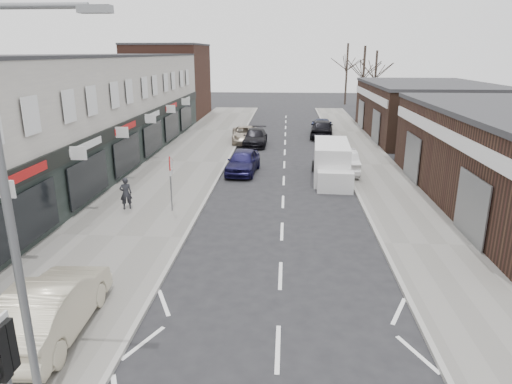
% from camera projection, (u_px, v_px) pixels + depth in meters
% --- Properties ---
extents(pavement_left, '(5.50, 64.00, 0.12)m').
position_uv_depth(pavement_left, '(186.00, 162.00, 31.15)').
color(pavement_left, slate).
rests_on(pavement_left, ground).
extents(pavement_right, '(3.50, 64.00, 0.12)m').
position_uv_depth(pavement_right, '(371.00, 165.00, 30.34)').
color(pavement_right, slate).
rests_on(pavement_right, ground).
extents(shop_terrace_left, '(8.00, 41.00, 7.10)m').
position_uv_depth(shop_terrace_left, '(67.00, 115.00, 28.18)').
color(shop_terrace_left, beige).
rests_on(shop_terrace_left, ground).
extents(brick_block_far, '(8.00, 10.00, 8.00)m').
position_uv_depth(brick_block_far, '(169.00, 82.00, 52.37)').
color(brick_block_far, '#45261D').
rests_on(brick_block_far, ground).
extents(right_unit_far, '(10.00, 16.00, 4.50)m').
position_uv_depth(right_unit_far, '(426.00, 111.00, 40.71)').
color(right_unit_far, '#342118').
rests_on(right_unit_far, ground).
extents(tree_far_a, '(3.60, 3.60, 8.00)m').
position_uv_depth(tree_far_a, '(361.00, 115.00, 54.95)').
color(tree_far_a, '#382D26').
rests_on(tree_far_a, ground).
extents(tree_far_b, '(3.60, 3.60, 7.50)m').
position_uv_depth(tree_far_b, '(373.00, 109.00, 60.51)').
color(tree_far_b, '#382D26').
rests_on(tree_far_b, ground).
extents(tree_far_c, '(3.60, 3.60, 8.50)m').
position_uv_depth(tree_far_c, '(345.00, 104.00, 66.43)').
color(tree_far_c, '#382D26').
rests_on(tree_far_c, ground).
extents(traffic_light, '(0.28, 0.60, 3.10)m').
position_uv_depth(traffic_light, '(4.00, 363.00, 7.40)').
color(traffic_light, slate).
rests_on(traffic_light, pavement_left).
extents(street_lamp, '(2.23, 0.22, 8.00)m').
position_uv_depth(street_lamp, '(18.00, 210.00, 7.92)').
color(street_lamp, slate).
rests_on(street_lamp, pavement_left).
extents(warning_sign, '(0.12, 0.80, 2.70)m').
position_uv_depth(warning_sign, '(171.00, 167.00, 20.88)').
color(warning_sign, slate).
rests_on(warning_sign, pavement_left).
extents(white_van, '(2.23, 5.70, 2.18)m').
position_uv_depth(white_van, '(331.00, 163.00, 26.85)').
color(white_van, silver).
rests_on(white_van, ground).
extents(sedan_on_pavement, '(1.86, 4.75, 1.54)m').
position_uv_depth(sedan_on_pavement, '(52.00, 307.00, 11.89)').
color(sedan_on_pavement, beige).
rests_on(sedan_on_pavement, pavement_left).
extents(pedestrian, '(0.66, 0.56, 1.54)m').
position_uv_depth(pedestrian, '(126.00, 193.00, 21.47)').
color(pedestrian, black).
rests_on(pedestrian, pavement_left).
extents(parked_car_left_a, '(2.12, 4.47, 1.48)m').
position_uv_depth(parked_car_left_a, '(243.00, 161.00, 28.42)').
color(parked_car_left_a, '#141238').
rests_on(parked_car_left_a, ground).
extents(parked_car_left_b, '(1.85, 4.54, 1.32)m').
position_uv_depth(parked_car_left_b, '(255.00, 137.00, 36.95)').
color(parked_car_left_b, black).
rests_on(parked_car_left_b, ground).
extents(parked_car_left_c, '(2.71, 5.06, 1.35)m').
position_uv_depth(parked_car_left_c, '(246.00, 135.00, 37.97)').
color(parked_car_left_c, '#A29481').
rests_on(parked_car_left_c, ground).
extents(parked_car_right_a, '(1.91, 4.90, 1.59)m').
position_uv_depth(parked_car_right_a, '(340.00, 160.00, 28.47)').
color(parked_car_right_a, silver).
rests_on(parked_car_right_a, ground).
extents(parked_car_right_b, '(2.35, 4.98, 1.64)m').
position_uv_depth(parked_car_right_b, '(322.00, 128.00, 40.35)').
color(parked_car_right_b, black).
rests_on(parked_car_right_b, ground).
extents(parked_car_right_c, '(2.08, 4.66, 1.33)m').
position_uv_depth(parked_car_right_c, '(322.00, 125.00, 42.98)').
color(parked_car_right_c, '#121A3A').
rests_on(parked_car_right_c, ground).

